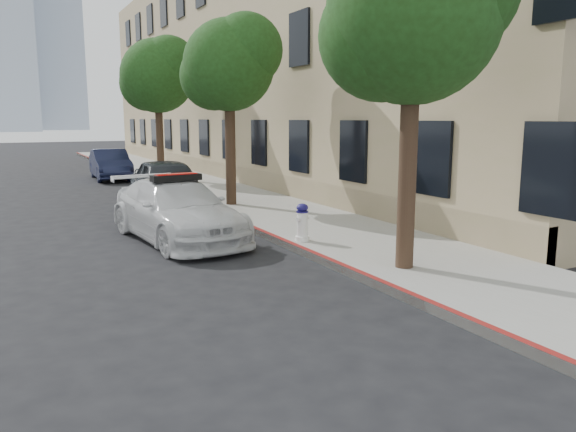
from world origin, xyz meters
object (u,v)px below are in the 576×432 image
at_px(police_car, 177,210).
at_px(fire_hydrant, 302,223).
at_px(parked_car_far, 110,164).
at_px(parked_car_mid, 168,184).

height_order(police_car, fire_hydrant, police_car).
bearing_deg(fire_hydrant, parked_car_far, 75.25).
relative_size(parked_car_mid, fire_hydrant, 5.67).
xyz_separation_m(parked_car_far, fire_hydrant, (1.15, -15.43, -0.13)).
bearing_deg(parked_car_mid, parked_car_far, 94.05).
distance_m(parked_car_far, fire_hydrant, 15.47).
bearing_deg(parked_car_mid, fire_hydrant, -75.23).
bearing_deg(parked_car_far, police_car, -91.74).
height_order(parked_car_mid, fire_hydrant, parked_car_mid).
bearing_deg(police_car, parked_car_mid, 71.32).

